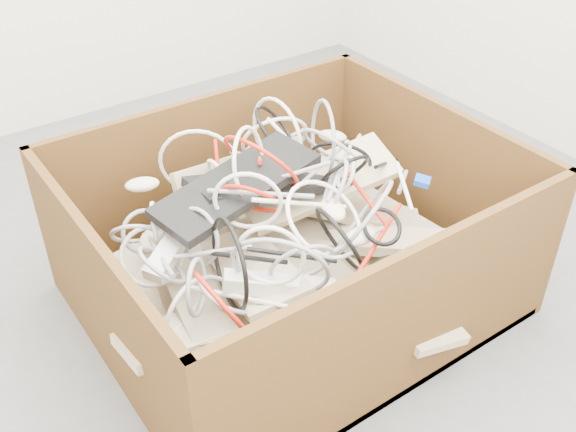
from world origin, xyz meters
TOP-DOWN VIEW (x-y plane):
  - ground at (0.00, 0.00)m, footprint 3.00×3.00m
  - cardboard_box at (0.03, -0.08)m, footprint 1.17×0.97m
  - keyboard_pile at (0.02, -0.07)m, footprint 1.11×0.91m
  - mice_scatter at (-0.02, -0.09)m, footprint 0.84×0.66m
  - power_strip_left at (-0.29, -0.04)m, footprint 0.28×0.20m
  - power_strip_right at (-0.17, -0.32)m, footprint 0.27×0.19m
  - vga_plug at (0.42, -0.21)m, footprint 0.06×0.06m
  - cable_tangle at (-0.05, -0.09)m, footprint 0.98×0.78m

SIDE VIEW (x-z plane):
  - ground at x=0.00m, z-range 0.00..0.00m
  - cardboard_box at x=0.03m, z-range -0.12..0.39m
  - keyboard_pile at x=0.02m, z-range 0.08..0.46m
  - power_strip_right at x=-0.17m, z-range 0.28..0.38m
  - mice_scatter at x=-0.02m, z-range 0.26..0.44m
  - vga_plug at x=0.42m, z-range 0.35..0.38m
  - power_strip_left at x=-0.29m, z-range 0.30..0.43m
  - cable_tangle at x=-0.05m, z-range 0.19..0.61m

